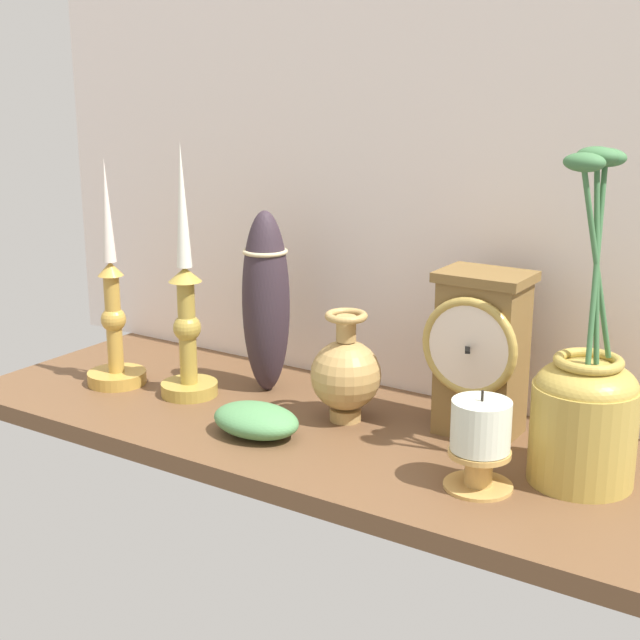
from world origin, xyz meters
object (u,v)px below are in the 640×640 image
Objects in this scene: mantel_clock at (480,352)px; candlestick_tall_left at (114,322)px; tall_ceramic_vase at (266,301)px; brass_vase_bulbous at (346,373)px; candlestick_tall_center at (187,318)px; pillar_candle_front at (480,440)px; brass_vase_jar at (585,409)px.

mantel_clock is 53.05cm from candlestick_tall_left.
candlestick_tall_left reaches higher than tall_ceramic_vase.
mantel_clock is 17.61cm from brass_vase_bulbous.
tall_ceramic_vase is at bearing 43.66° from candlestick_tall_center.
pillar_candle_front is (22.76, -9.14, -0.91)cm from brass_vase_bulbous.
tall_ceramic_vase reaches higher than pillar_candle_front.
mantel_clock is at bearing 156.68° from brass_vase_jar.
candlestick_tall_center is at bearing 9.73° from candlestick_tall_left.
brass_vase_bulbous is (35.59, 5.86, -2.79)cm from candlestick_tall_left.
candlestick_tall_center is 3.11× the size of pillar_candle_front.
pillar_candle_front is at bearing -18.75° from tall_ceramic_vase.
tall_ceramic_vase is (-47.05, 5.27, 4.46)cm from brass_vase_jar.
candlestick_tall_center is 1.36× the size of tall_ceramic_vase.
candlestick_tall_left is at bearing -170.27° from candlestick_tall_center.
candlestick_tall_left is at bearing -170.66° from brass_vase_bulbous.
pillar_candle_front is at bearing -138.69° from brass_vase_jar.
candlestick_tall_left is 58.56cm from pillar_candle_front.
tall_ceramic_vase reaches higher than brass_vase_bulbous.
candlestick_tall_left is 2.24× the size of brass_vase_bulbous.
mantel_clock is at bearing 114.36° from pillar_candle_front.
pillar_candle_front is 0.44× the size of tall_ceramic_vase.
candlestick_tall_left is 1.27× the size of tall_ceramic_vase.
pillar_candle_front is at bearing -6.61° from candlestick_tall_center.
brass_vase_jar reaches higher than pillar_candle_front.
tall_ceramic_vase is (7.99, 7.63, 1.92)cm from candlestick_tall_center.
mantel_clock is 16.75cm from brass_vase_jar.
mantel_clock is at bearing 17.56° from brass_vase_bulbous.
pillar_candle_front is at bearing -65.64° from mantel_clock.
candlestick_tall_left is (-51.88, -11.01, -1.49)cm from mantel_clock.
candlestick_tall_left is 12.41cm from candlestick_tall_center.
brass_vase_jar is 47.55cm from tall_ceramic_vase.
candlestick_tall_center reaches higher than mantel_clock.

